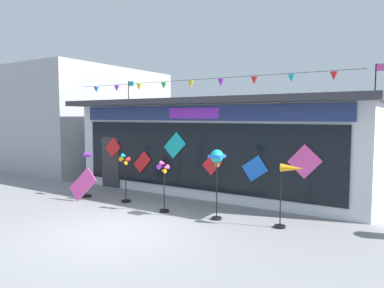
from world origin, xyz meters
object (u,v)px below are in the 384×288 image
at_px(wind_spinner_right, 289,179).
at_px(display_kite_on_ground, 83,184).
at_px(wind_spinner_left, 125,171).
at_px(wind_spinner_center_left, 163,178).
at_px(wind_spinner_center_right, 217,162).
at_px(wind_spinner_far_left, 88,168).
at_px(kite_shop_building, 226,144).

xyz_separation_m(wind_spinner_right, display_kite_on_ground, (-6.67, -0.78, -0.71)).
bearing_deg(wind_spinner_left, wind_spinner_center_left, -9.42).
bearing_deg(wind_spinner_center_right, wind_spinner_right, 6.62).
xyz_separation_m(wind_spinner_center_left, display_kite_on_ground, (-3.08, -0.37, -0.44)).
height_order(wind_spinner_left, wind_spinner_right, wind_spinner_right).
relative_size(wind_spinner_far_left, wind_spinner_left, 0.98).
relative_size(wind_spinner_center_left, display_kite_on_ground, 1.46).
relative_size(wind_spinner_center_left, wind_spinner_right, 0.92).
bearing_deg(display_kite_on_ground, wind_spinner_center_left, 6.81).
relative_size(wind_spinner_left, wind_spinner_right, 0.98).
distance_m(kite_shop_building, wind_spinner_center_left, 4.40).
bearing_deg(wind_spinner_far_left, wind_spinner_center_right, 0.29).
height_order(wind_spinner_left, wind_spinner_center_right, wind_spinner_center_right).
relative_size(kite_shop_building, display_kite_on_ground, 10.76).
distance_m(wind_spinner_center_right, display_kite_on_ground, 4.89).
xyz_separation_m(wind_spinner_left, wind_spinner_center_right, (3.47, -0.10, 0.55)).
xyz_separation_m(kite_shop_building, wind_spinner_right, (3.73, -3.92, -0.46)).
bearing_deg(wind_spinner_right, wind_spinner_left, -178.74).
relative_size(kite_shop_building, wind_spinner_center_right, 5.85).
height_order(wind_spinner_center_left, wind_spinner_center_right, wind_spinner_center_right).
bearing_deg(wind_spinner_center_right, display_kite_on_ground, -173.26).
bearing_deg(kite_shop_building, display_kite_on_ground, -122.05).
relative_size(wind_spinner_center_right, display_kite_on_ground, 1.84).
distance_m(wind_spinner_center_left, wind_spinner_right, 3.63).
height_order(kite_shop_building, wind_spinner_center_right, kite_shop_building).
xyz_separation_m(wind_spinner_far_left, wind_spinner_left, (1.60, 0.13, 0.03)).
xyz_separation_m(wind_spinner_far_left, display_kite_on_ground, (0.33, -0.54, -0.44)).
bearing_deg(kite_shop_building, wind_spinner_center_right, -66.44).
distance_m(kite_shop_building, wind_spinner_center_right, 4.52).
xyz_separation_m(wind_spinner_left, wind_spinner_center_left, (1.80, -0.30, -0.03)).
bearing_deg(wind_spinner_left, wind_spinner_far_left, -175.34).
height_order(kite_shop_building, wind_spinner_far_left, kite_shop_building).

